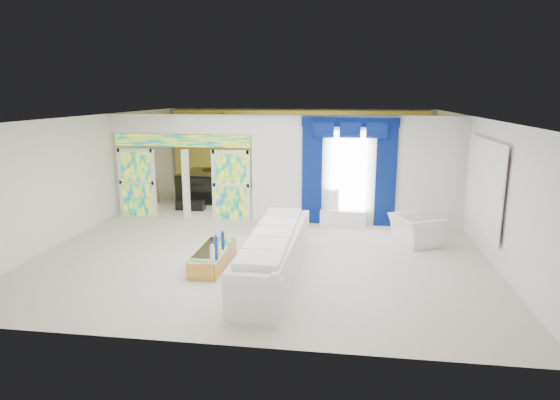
# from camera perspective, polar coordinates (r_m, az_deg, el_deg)

# --- Properties ---
(floor) EXTENTS (12.00, 12.00, 0.00)m
(floor) POSITION_cam_1_polar(r_m,az_deg,el_deg) (12.76, -0.58, -3.61)
(floor) COLOR #B7AF9E
(floor) RESTS_ON ground
(dividing_wall) EXTENTS (5.70, 0.18, 3.00)m
(dividing_wall) POSITION_cam_1_polar(r_m,az_deg,el_deg) (13.28, 9.29, 3.50)
(dividing_wall) COLOR white
(dividing_wall) RESTS_ON ground
(dividing_header) EXTENTS (4.30, 0.18, 0.55)m
(dividing_header) POSITION_cam_1_polar(r_m,az_deg,el_deg) (13.95, -11.77, 8.90)
(dividing_header) COLOR white
(dividing_header) RESTS_ON dividing_wall
(stained_panel_left) EXTENTS (0.95, 0.04, 2.00)m
(stained_panel_left) POSITION_cam_1_polar(r_m,az_deg,el_deg) (14.69, -16.71, 2.02)
(stained_panel_left) COLOR #994C3F
(stained_panel_left) RESTS_ON ground
(stained_panel_right) EXTENTS (0.95, 0.04, 2.00)m
(stained_panel_right) POSITION_cam_1_polar(r_m,az_deg,el_deg) (13.75, -5.85, 1.80)
(stained_panel_right) COLOR #994C3F
(stained_panel_right) RESTS_ON ground
(stained_transom) EXTENTS (4.00, 0.05, 0.35)m
(stained_transom) POSITION_cam_1_polar(r_m,az_deg,el_deg) (13.99, -11.68, 6.96)
(stained_transom) COLOR #994C3F
(stained_transom) RESTS_ON dividing_header
(window_pane) EXTENTS (1.00, 0.02, 2.30)m
(window_pane) POSITION_cam_1_polar(r_m,az_deg,el_deg) (13.18, 8.20, 3.25)
(window_pane) COLOR white
(window_pane) RESTS_ON dividing_wall
(blue_drape_left) EXTENTS (0.55, 0.10, 2.80)m
(blue_drape_left) POSITION_cam_1_polar(r_m,az_deg,el_deg) (13.19, 3.84, 3.14)
(blue_drape_left) COLOR #030B46
(blue_drape_left) RESTS_ON ground
(blue_drape_right) EXTENTS (0.55, 0.10, 2.80)m
(blue_drape_right) POSITION_cam_1_polar(r_m,az_deg,el_deg) (13.20, 12.54, 2.87)
(blue_drape_right) COLOR #030B46
(blue_drape_right) RESTS_ON ground
(blue_pelmet) EXTENTS (2.60, 0.12, 0.25)m
(blue_pelmet) POSITION_cam_1_polar(r_m,az_deg,el_deg) (13.00, 8.39, 9.20)
(blue_pelmet) COLOR #030B46
(blue_pelmet) RESTS_ON dividing_wall
(wall_mirror) EXTENTS (0.04, 2.70, 1.90)m
(wall_mirror) POSITION_cam_1_polar(r_m,az_deg,el_deg) (11.71, 23.26, 1.67)
(wall_mirror) COLOR white
(wall_mirror) RESTS_ON ground
(gold_curtains) EXTENTS (9.70, 0.12, 2.90)m
(gold_curtains) POSITION_cam_1_polar(r_m,az_deg,el_deg) (18.22, 2.20, 6.10)
(gold_curtains) COLOR gold
(gold_curtains) RESTS_ON ground
(white_sofa) EXTENTS (1.03, 4.25, 0.80)m
(white_sofa) POSITION_cam_1_polar(r_m,az_deg,el_deg) (9.56, -0.66, -6.71)
(white_sofa) COLOR silver
(white_sofa) RESTS_ON ground
(coffee_table) EXTENTS (0.61, 1.71, 0.38)m
(coffee_table) POSITION_cam_1_polar(r_m,az_deg,el_deg) (10.19, -7.98, -6.88)
(coffee_table) COLOR #BA863A
(coffee_table) RESTS_ON ground
(console_table) EXTENTS (1.26, 0.41, 0.42)m
(console_table) POSITION_cam_1_polar(r_m,az_deg,el_deg) (13.31, 7.52, -2.10)
(console_table) COLOR white
(console_table) RESTS_ON ground
(table_lamp) EXTENTS (0.36, 0.36, 0.58)m
(table_lamp) POSITION_cam_1_polar(r_m,az_deg,el_deg) (13.20, 6.28, 0.03)
(table_lamp) COLOR white
(table_lamp) RESTS_ON console_table
(armchair) EXTENTS (1.33, 1.39, 0.71)m
(armchair) POSITION_cam_1_polar(r_m,az_deg,el_deg) (11.96, 15.87, -3.46)
(armchair) COLOR silver
(armchair) RESTS_ON ground
(grand_piano) EXTENTS (1.48, 1.92, 0.95)m
(grand_piano) POSITION_cam_1_polar(r_m,az_deg,el_deg) (16.61, -8.93, 1.75)
(grand_piano) COLOR black
(grand_piano) RESTS_ON ground
(piano_bench) EXTENTS (0.89, 0.36, 0.29)m
(piano_bench) POSITION_cam_1_polar(r_m,az_deg,el_deg) (15.19, -10.63, -0.61)
(piano_bench) COLOR black
(piano_bench) RESTS_ON ground
(tv_console) EXTENTS (0.62, 0.57, 0.82)m
(tv_console) POSITION_cam_1_polar(r_m,az_deg,el_deg) (16.42, -15.57, 1.06)
(tv_console) COLOR tan
(tv_console) RESTS_ON ground
(chandelier) EXTENTS (0.60, 0.60, 0.60)m
(chandelier) POSITION_cam_1_polar(r_m,az_deg,el_deg) (16.08, -6.99, 9.26)
(chandelier) COLOR gold
(chandelier) RESTS_ON ceiling
(decanters) EXTENTS (0.10, 0.94, 0.25)m
(decanters) POSITION_cam_1_polar(r_m,az_deg,el_deg) (10.18, -7.57, -5.19)
(decanters) COLOR white
(decanters) RESTS_ON coffee_table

